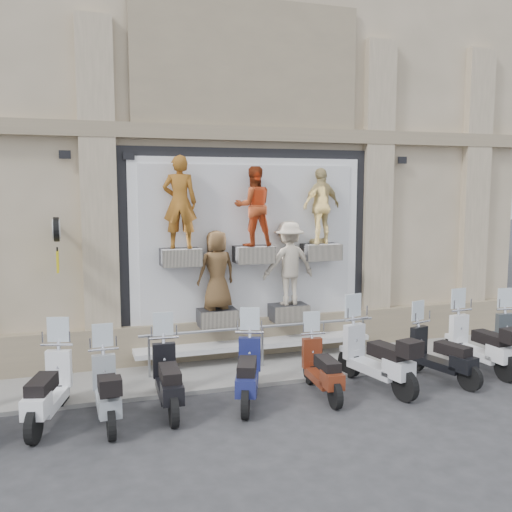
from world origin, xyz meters
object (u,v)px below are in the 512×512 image
object	(u,v)px
scooter_b	(48,375)
scooter_d	(168,366)
scooter_i	(480,332)
scooter_c	(106,378)
scooter_f	(322,357)
guard_rail	(262,348)
scooter_e	(248,359)
scooter_g	(376,344)
scooter_h	(441,344)
clock_sign_bracket	(57,237)

from	to	relation	value
scooter_b	scooter_d	world-z (taller)	scooter_b
scooter_b	scooter_i	xyz separation A→B (m)	(8.26, 0.07, 0.01)
scooter_i	scooter_c	bearing A→B (deg)	177.62
scooter_b	scooter_f	xyz separation A→B (m)	(4.63, -0.21, -0.08)
guard_rail	scooter_e	world-z (taller)	scooter_e
scooter_e	scooter_g	bearing A→B (deg)	19.21
scooter_h	scooter_i	distance (m)	1.15
guard_rail	scooter_e	distance (m)	1.85
scooter_c	scooter_f	distance (m)	3.74
guard_rail	scooter_d	xyz separation A→B (m)	(-2.19, -1.55, 0.31)
guard_rail	scooter_b	size ratio (longest dim) A/B	2.60
guard_rail	scooter_f	bearing A→B (deg)	-72.25
scooter_d	scooter_f	bearing A→B (deg)	-0.93
scooter_b	scooter_g	xyz separation A→B (m)	(5.73, -0.18, 0.05)
scooter_d	scooter_c	bearing A→B (deg)	-165.90
scooter_e	scooter_h	world-z (taller)	scooter_e
scooter_e	scooter_c	bearing A→B (deg)	-156.50
scooter_h	clock_sign_bracket	bearing A→B (deg)	147.17
scooter_c	scooter_b	bearing A→B (deg)	163.17
clock_sign_bracket	scooter_g	world-z (taller)	clock_sign_bracket
scooter_g	scooter_h	xyz separation A→B (m)	(1.41, -0.02, -0.10)
scooter_c	scooter_d	world-z (taller)	scooter_d
guard_rail	scooter_d	distance (m)	2.70
guard_rail	scooter_f	xyz separation A→B (m)	(0.55, -1.72, 0.25)
scooter_d	scooter_g	distance (m)	3.85
scooter_e	scooter_h	size ratio (longest dim) A/B	1.05
scooter_f	scooter_d	bearing A→B (deg)	-179.74
scooter_i	guard_rail	bearing A→B (deg)	156.16
scooter_f	scooter_i	bearing A→B (deg)	8.16
guard_rail	scooter_c	xyz separation A→B (m)	(-3.19, -1.76, 0.27)
guard_rail	scooter_f	size ratio (longest dim) A/B	2.89
scooter_b	scooter_h	xyz separation A→B (m)	(7.14, -0.20, -0.05)
guard_rail	scooter_g	bearing A→B (deg)	-45.62
scooter_h	scooter_f	bearing A→B (deg)	164.69
scooter_b	scooter_e	bearing A→B (deg)	13.31
scooter_c	scooter_e	distance (m)	2.38
scooter_c	scooter_g	xyz separation A→B (m)	(4.85, 0.07, 0.10)
guard_rail	scooter_i	xyz separation A→B (m)	(4.18, -1.44, 0.34)
clock_sign_bracket	scooter_f	size ratio (longest dim) A/B	0.58
clock_sign_bracket	scooter_c	xyz separation A→B (m)	(0.71, -2.22, -2.06)
scooter_f	scooter_h	xyz separation A→B (m)	(2.51, 0.01, 0.03)
scooter_d	scooter_e	xyz separation A→B (m)	(1.37, -0.08, 0.00)
scooter_c	scooter_e	world-z (taller)	scooter_e
scooter_b	clock_sign_bracket	bearing A→B (deg)	100.37
clock_sign_bracket	scooter_i	xyz separation A→B (m)	(8.08, -1.91, -2.00)
guard_rail	scooter_i	bearing A→B (deg)	-18.98
scooter_c	guard_rail	bearing A→B (deg)	27.69
scooter_d	scooter_f	xyz separation A→B (m)	(2.74, -0.17, -0.06)
scooter_b	scooter_d	distance (m)	1.89
scooter_e	scooter_i	distance (m)	5.00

